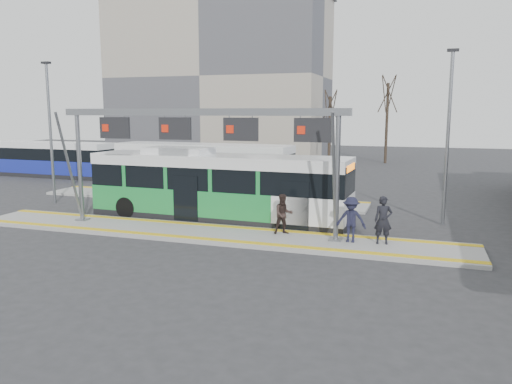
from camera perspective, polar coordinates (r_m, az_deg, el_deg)
ground at (r=21.50m, az=-5.75°, el=-4.91°), size 120.00×120.00×0.00m
platform_main at (r=21.48m, az=-5.75°, el=-4.72°), size 22.00×3.00×0.15m
platform_second at (r=30.24m, az=-6.49°, el=-0.69°), size 20.00×3.00×0.15m
tactile_main at (r=21.46m, az=-5.75°, el=-4.50°), size 22.00×2.65×0.02m
tactile_second at (r=31.25m, az=-5.61°, el=-0.20°), size 20.00×0.35×0.02m
gantry at (r=21.26m, az=-6.51°, el=6.65°), size 13.00×1.68×5.20m
apartment_block at (r=59.60m, az=-4.02°, el=12.96°), size 24.50×12.50×18.40m
hero_bus at (r=24.15m, az=-4.43°, el=0.53°), size 12.81×3.21×3.50m
bg_bus_green at (r=33.97m, az=-6.12°, el=2.86°), size 12.44×3.24×3.08m
bg_bus_blue at (r=43.80m, az=-22.30°, el=3.45°), size 10.83×2.71×2.81m
passenger_a at (r=19.84m, az=14.34°, el=-3.14°), size 0.75×0.56×1.86m
passenger_b at (r=20.83m, az=3.16°, el=-2.54°), size 1.03×0.96×1.68m
passenger_c at (r=19.84m, az=10.80°, el=-3.12°), size 1.16×0.68×1.79m
tree_left at (r=50.06m, az=8.47°, el=9.68°), size 1.40×1.40×7.61m
tree_mid at (r=52.91m, az=14.84°, el=10.73°), size 1.40×1.40×9.18m
tree_far at (r=61.04m, az=-15.74°, el=10.45°), size 1.40×1.40×9.20m
lamp_west at (r=30.63m, az=-22.45°, el=6.61°), size 0.50×0.25×7.95m
lamp_east at (r=24.34m, az=21.09°, el=6.23°), size 0.50×0.25×7.96m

